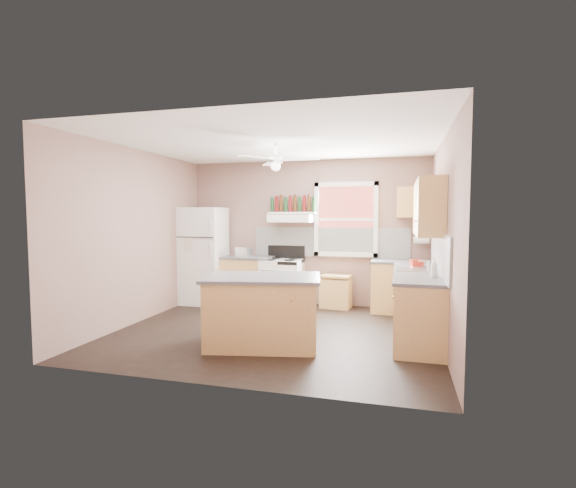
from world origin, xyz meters
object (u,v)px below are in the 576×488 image
(island, at_px, (263,312))
(toaster, at_px, (244,252))
(stove, at_px, (282,283))
(refrigerator, at_px, (203,255))
(cart, at_px, (336,293))

(island, bearing_deg, toaster, 105.33)
(toaster, distance_m, island, 2.58)
(stove, xyz_separation_m, island, (0.39, -2.32, 0.00))
(refrigerator, bearing_deg, stove, 2.21)
(island, bearing_deg, stove, 88.41)
(refrigerator, height_order, cart, refrigerator)
(refrigerator, bearing_deg, cart, 2.25)
(cart, relative_size, island, 0.38)
(stove, bearing_deg, refrigerator, -175.58)
(refrigerator, height_order, island, refrigerator)
(refrigerator, bearing_deg, toaster, 1.76)
(refrigerator, distance_m, island, 2.96)
(refrigerator, xyz_separation_m, cart, (2.52, 0.20, -0.65))
(cart, distance_m, island, 2.47)
(cart, bearing_deg, refrigerator, -168.80)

